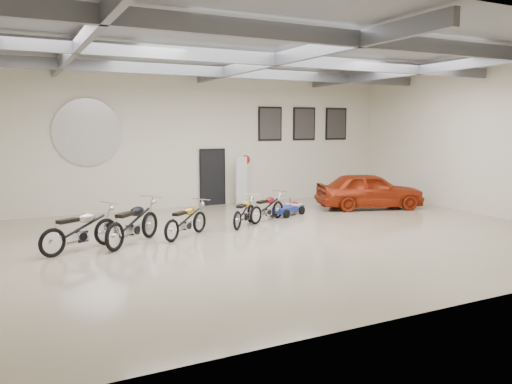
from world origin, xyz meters
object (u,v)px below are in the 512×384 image
motorcycle_red (267,207)px  vintage_car (369,190)px  motorcycle_black (133,222)px  motorcycle_silver (80,229)px  motorcycle_gold (186,220)px  motorcycle_yellow (244,211)px  banner_stand (241,181)px  go_kart (289,206)px

motorcycle_red → vintage_car: bearing=-21.4°
motorcycle_black → vintage_car: (9.08, 1.76, 0.09)m
motorcycle_silver → motorcycle_black: motorcycle_black is taller
motorcycle_gold → motorcycle_yellow: 2.16m
motorcycle_yellow → motorcycle_gold: bearing=151.9°
motorcycle_silver → vintage_car: size_ratio=0.55×
banner_stand → motorcycle_yellow: bearing=-126.0°
banner_stand → vintage_car: 4.82m
motorcycle_black → motorcycle_red: (4.53, 1.21, -0.12)m
motorcycle_silver → go_kart: motorcycle_silver is taller
vintage_car → motorcycle_silver: bearing=118.2°
banner_stand → motorcycle_red: bearing=-113.6°
motorcycle_black → motorcycle_red: size_ratio=1.25×
banner_stand → go_kart: banner_stand is taller
motorcycle_black → motorcycle_yellow: (3.54, 0.83, -0.12)m
motorcycle_red → go_kart: 1.43m
motorcycle_black → vintage_car: 9.25m
motorcycle_gold → go_kart: (4.27, 1.75, -0.20)m
motorcycle_black → motorcycle_silver: bearing=141.5°
motorcycle_black → motorcycle_yellow: motorcycle_black is taller
motorcycle_gold → motorcycle_red: (3.05, 1.03, -0.03)m
motorcycle_black → banner_stand: bearing=-1.7°
motorcycle_yellow → go_kart: 2.47m
motorcycle_red → vintage_car: 4.59m
go_kart → motorcycle_silver: bearing=171.3°
go_kart → vintage_car: size_ratio=0.41×
banner_stand → motorcycle_yellow: 4.16m
motorcycle_silver → motorcycle_gold: size_ratio=1.13×
motorcycle_gold → vintage_car: (7.60, 1.58, 0.17)m
motorcycle_gold → motorcycle_yellow: size_ratio=1.07×
motorcycle_silver → motorcycle_gold: 2.81m
motorcycle_black → motorcycle_gold: motorcycle_black is taller
motorcycle_yellow → motorcycle_red: bearing=-24.9°
banner_stand → motorcycle_gold: bearing=-142.3°
vintage_car → motorcycle_gold: bearing=119.7°
motorcycle_silver → go_kart: (7.06, 2.04, -0.26)m
motorcycle_silver → go_kart: bearing=-11.5°
motorcycle_black → motorcycle_gold: (1.48, 0.18, -0.09)m
motorcycle_yellow → go_kart: (2.21, 1.09, -0.17)m
motorcycle_yellow → motorcycle_black: bearing=147.5°
motorcycle_black → motorcycle_gold: 1.50m
banner_stand → motorcycle_yellow: size_ratio=1.05×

